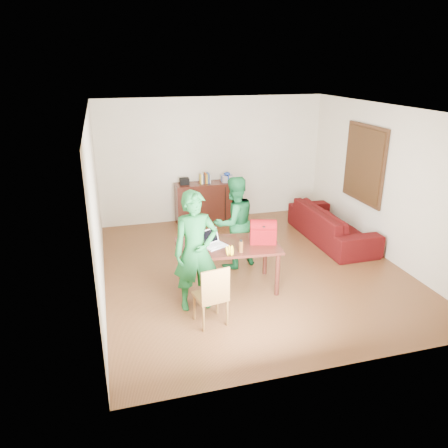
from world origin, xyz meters
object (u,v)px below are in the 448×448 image
object	(u,v)px
sofa	(332,224)
laptop	(215,244)
person_near	(196,251)
bottle	(241,246)
red_bag	(263,234)
table	(227,250)
person_far	(234,222)
chair	(211,307)

from	to	relation	value
sofa	laptop	bearing A→B (deg)	116.12
person_near	laptop	distance (m)	0.57
bottle	red_bag	size ratio (longest dim) A/B	0.49
table	red_bag	world-z (taller)	red_bag
table	sofa	xyz separation A→B (m)	(2.56, 1.36, -0.32)
laptop	bottle	distance (m)	0.44
bottle	person_far	bearing A→B (deg)	78.55
red_bag	person_far	bearing A→B (deg)	121.95
laptop	person_near	bearing A→B (deg)	-158.10
person_far	red_bag	world-z (taller)	person_far
person_far	sofa	world-z (taller)	person_far
person_far	red_bag	size ratio (longest dim) A/B	4.03
table	bottle	bearing A→B (deg)	-64.40
table	bottle	xyz separation A→B (m)	(0.12, -0.32, 0.19)
person_far	sofa	size ratio (longest dim) A/B	0.71
laptop	bottle	world-z (taller)	laptop
chair	person_far	distance (m)	1.94
person_far	bottle	bearing A→B (deg)	61.31
table	sofa	world-z (taller)	table
red_bag	sofa	world-z (taller)	red_bag
chair	red_bag	size ratio (longest dim) A/B	2.22
table	person_near	bearing A→B (deg)	-138.69
bottle	laptop	bearing A→B (deg)	135.81
bottle	sofa	size ratio (longest dim) A/B	0.09
table	sofa	distance (m)	2.91
laptop	person_far	bearing A→B (deg)	31.00
person_near	sofa	distance (m)	3.66
person_far	red_bag	distance (m)	0.85
person_near	red_bag	bearing A→B (deg)	15.53
bottle	table	bearing A→B (deg)	109.88
chair	sofa	xyz separation A→B (m)	(3.05, 2.27, 0.07)
chair	bottle	bearing A→B (deg)	34.95
table	person_far	distance (m)	0.84
person_far	laptop	xyz separation A→B (m)	(-0.53, -0.77, -0.02)
laptop	red_bag	size ratio (longest dim) A/B	0.99
person_near	person_far	bearing A→B (deg)	49.83
chair	table	bearing A→B (deg)	52.25
chair	laptop	distance (m)	1.08
bottle	red_bag	world-z (taller)	red_bag
table	chair	xyz separation A→B (m)	(-0.49, -0.92, -0.39)
person_near	laptop	size ratio (longest dim) A/B	4.44
laptop	sofa	size ratio (longest dim) A/B	0.17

